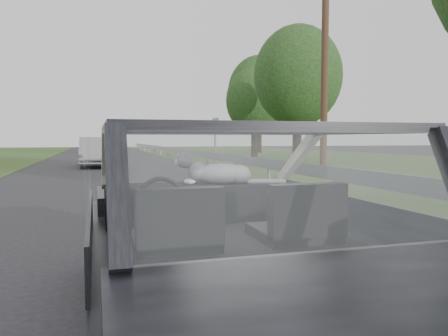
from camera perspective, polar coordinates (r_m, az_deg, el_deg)
ground at (r=3.25m, az=0.43°, el=-21.06°), size 140.00×140.00×0.00m
subject_car at (r=3.01m, az=0.43°, el=-8.45°), size 1.80×4.00×1.45m
dashboard at (r=3.58m, az=-2.48°, el=-4.44°), size 1.58×0.45×0.30m
driver_seat at (r=2.61m, az=-6.17°, el=-6.92°), size 0.50×0.72×0.42m
passenger_seat at (r=2.86m, az=9.88°, el=-6.00°), size 0.50×0.72×0.42m
steering_wheel at (r=3.21m, az=-8.16°, el=-4.19°), size 0.36×0.36×0.04m
cat at (r=3.54m, az=-0.46°, el=-0.56°), size 0.67×0.34×0.29m
guardrail at (r=13.84m, az=5.44°, el=0.60°), size 0.05×90.00×0.32m
other_car at (r=22.11m, az=-16.38°, el=2.04°), size 1.78×4.39×1.44m
highway_sign at (r=23.28m, az=-1.15°, el=3.51°), size 0.13×0.98×2.44m
utility_pole at (r=17.66m, az=13.01°, el=12.88°), size 0.29×0.29×8.32m
tree_1 at (r=25.41m, az=9.57°, el=9.25°), size 6.02×6.02×7.54m
tree_2 at (r=32.29m, az=4.01°, el=7.10°), size 5.44×5.44×6.38m
tree_3 at (r=42.01m, az=4.60°, el=8.12°), size 6.74×6.74×8.96m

